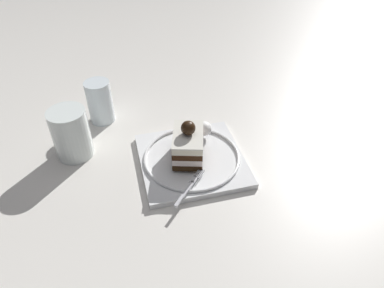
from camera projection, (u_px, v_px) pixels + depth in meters
The scene contains 7 objects.
ground_plane at pixel (192, 162), 0.74m from camera, with size 2.40×2.40×0.00m, color silver.
dessert_plate at pixel (192, 158), 0.74m from camera, with size 0.25×0.25×0.02m.
cake_slice at pixel (188, 145), 0.71m from camera, with size 0.10×0.07×0.09m.
whipped_cream_dollop at pixel (204, 129), 0.78m from camera, with size 0.03×0.03×0.03m, color white.
fork at pixel (190, 186), 0.66m from camera, with size 0.10×0.06×0.00m.
drink_glass_near at pixel (100, 104), 0.84m from camera, with size 0.06×0.06×0.10m.
drink_glass_far at pixel (72, 136), 0.74m from camera, with size 0.08×0.08×0.11m.
Camera 1 is at (-0.55, 0.02, 0.51)m, focal length 32.87 mm.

